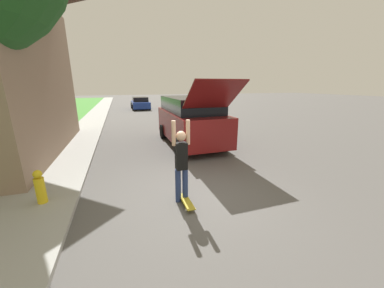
{
  "coord_description": "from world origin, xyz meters",
  "views": [
    {
      "loc": [
        -1.6,
        -4.57,
        2.63
      ],
      "look_at": [
        0.4,
        1.37,
        0.9
      ],
      "focal_mm": 20.0,
      "sensor_mm": 36.0,
      "label": 1
    }
  ],
  "objects_px": {
    "car_down_street": "(140,103)",
    "fire_hydrant": "(40,187)",
    "skateboard": "(186,202)",
    "skateboarder": "(181,161)",
    "suv_parked": "(190,120)"
  },
  "relations": [
    {
      "from": "skateboarder",
      "to": "skateboard",
      "type": "distance_m",
      "value": 0.93
    },
    {
      "from": "suv_parked",
      "to": "fire_hydrant",
      "type": "height_order",
      "value": "suv_parked"
    },
    {
      "from": "fire_hydrant",
      "to": "car_down_street",
      "type": "bearing_deg",
      "value": 78.59
    },
    {
      "from": "skateboarder",
      "to": "car_down_street",
      "type": "bearing_deg",
      "value": 87.04
    },
    {
      "from": "car_down_street",
      "to": "skateboarder",
      "type": "bearing_deg",
      "value": -92.96
    },
    {
      "from": "skateboard",
      "to": "fire_hydrant",
      "type": "height_order",
      "value": "fire_hydrant"
    },
    {
      "from": "skateboarder",
      "to": "suv_parked",
      "type": "bearing_deg",
      "value": 69.53
    },
    {
      "from": "suv_parked",
      "to": "skateboard",
      "type": "xyz_separation_m",
      "value": [
        -1.74,
        -4.99,
        -1.04
      ]
    },
    {
      "from": "car_down_street",
      "to": "skateboarder",
      "type": "distance_m",
      "value": 21.11
    },
    {
      "from": "skateboarder",
      "to": "skateboard",
      "type": "relative_size",
      "value": 2.5
    },
    {
      "from": "skateboarder",
      "to": "fire_hydrant",
      "type": "xyz_separation_m",
      "value": [
        -3.01,
        0.76,
        -0.52
      ]
    },
    {
      "from": "skateboarder",
      "to": "skateboard",
      "type": "xyz_separation_m",
      "value": [
        0.05,
        -0.21,
        -0.9
      ]
    },
    {
      "from": "suv_parked",
      "to": "skateboarder",
      "type": "distance_m",
      "value": 5.11
    },
    {
      "from": "car_down_street",
      "to": "fire_hydrant",
      "type": "xyz_separation_m",
      "value": [
        -4.1,
        -20.32,
        -0.17
      ]
    },
    {
      "from": "skateboarder",
      "to": "fire_hydrant",
      "type": "distance_m",
      "value": 3.15
    }
  ]
}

